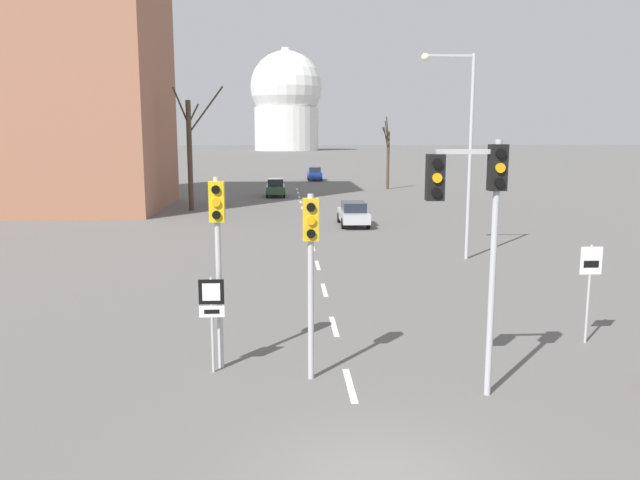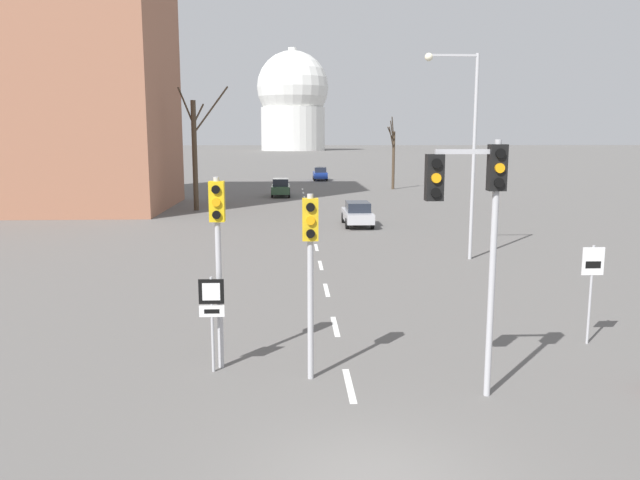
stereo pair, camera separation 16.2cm
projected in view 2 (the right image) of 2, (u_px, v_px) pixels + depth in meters
name	position (u px, v px, depth m)	size (l,w,h in m)	color
lane_stripe_0	(349.00, 385.00, 14.27)	(0.16, 2.00, 0.01)	silver
lane_stripe_1	(335.00, 326.00, 18.71)	(0.16, 2.00, 0.01)	silver
lane_stripe_2	(327.00, 290.00, 23.14)	(0.16, 2.00, 0.01)	silver
lane_stripe_3	(321.00, 265.00, 27.58)	(0.16, 2.00, 0.01)	silver
lane_stripe_4	(316.00, 247.00, 32.01)	(0.16, 2.00, 0.01)	silver
lane_stripe_5	(313.00, 234.00, 36.44)	(0.16, 2.00, 0.01)	silver
lane_stripe_6	(311.00, 223.00, 40.88)	(0.16, 2.00, 0.01)	silver
lane_stripe_7	(309.00, 215.00, 45.31)	(0.16, 2.00, 0.01)	silver
lane_stripe_8	(307.00, 208.00, 49.74)	(0.16, 2.00, 0.01)	silver
lane_stripe_9	(305.00, 202.00, 54.18)	(0.16, 2.00, 0.01)	silver
lane_stripe_10	(304.00, 197.00, 58.61)	(0.16, 2.00, 0.01)	silver
lane_stripe_11	(303.00, 193.00, 63.05)	(0.16, 2.00, 0.01)	silver
lane_stripe_12	(302.00, 189.00, 67.48)	(0.16, 2.00, 0.01)	silver
traffic_signal_near_left	(218.00, 236.00, 14.88)	(0.36, 0.34, 4.69)	#B2B2B7
traffic_signal_near_right	(475.00, 205.00, 13.02)	(1.67, 0.34, 5.57)	#B2B2B7
traffic_signal_centre_tall	(310.00, 251.00, 14.20)	(0.36, 0.34, 4.36)	#B2B2B7
route_sign_post	(212.00, 308.00, 14.84)	(0.60, 0.08, 2.35)	#B2B2B7
speed_limit_sign	(592.00, 278.00, 16.85)	(0.60, 0.08, 2.75)	#B2B2B7
street_lamp_right	(466.00, 136.00, 28.06)	(2.44, 0.36, 9.26)	#B2B2B7
sedan_near_left	(281.00, 187.00, 59.11)	(1.77, 4.53, 1.71)	#2D4C33
sedan_near_right	(320.00, 174.00, 80.67)	(1.81, 4.54, 1.73)	navy
sedan_mid_centre	(357.00, 213.00, 39.65)	(1.75, 4.54, 1.54)	#B7B7BC
bare_tree_left_near	(195.00, 150.00, 47.52)	(3.83, 2.38, 9.46)	#473828
bare_tree_right_near	(393.00, 156.00, 66.72)	(1.05, 1.60, 7.70)	#473828
capitol_dome	(293.00, 101.00, 250.94)	(28.66, 28.66, 40.48)	silver
apartment_block_left	(42.00, 17.00, 46.92)	(18.00, 14.00, 29.08)	#9E664C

